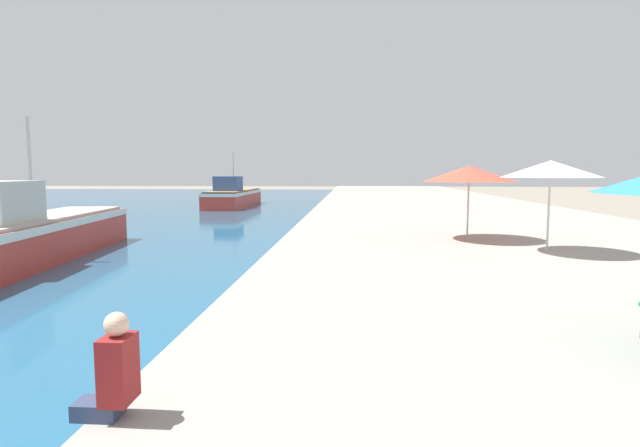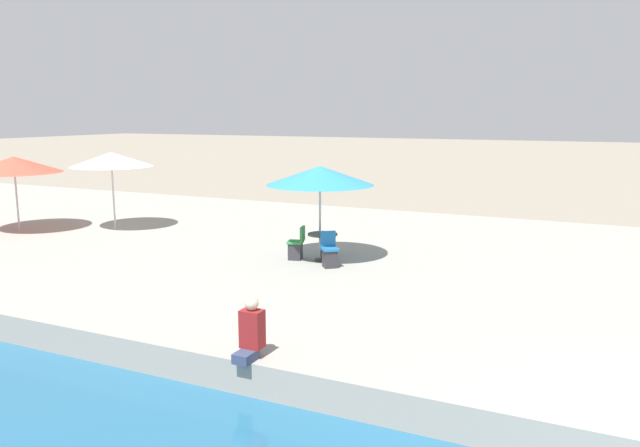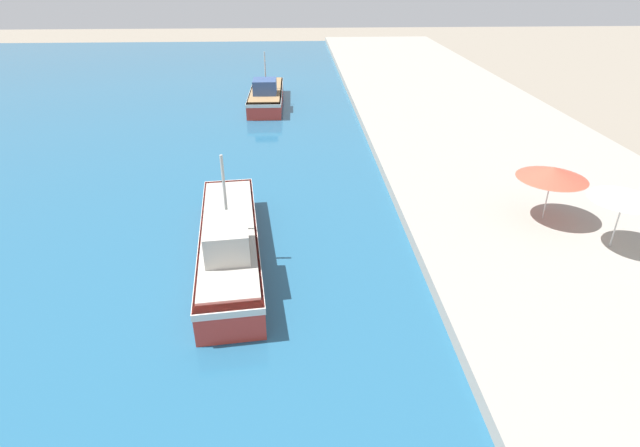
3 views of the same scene
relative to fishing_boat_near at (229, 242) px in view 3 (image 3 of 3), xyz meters
The scene contains 5 objects.
quay_promenade 25.42m from the fishing_boat_near, 51.64° to the left, with size 16.00×90.00×0.61m.
fishing_boat_near is the anchor object (origin of this frame).
fishing_boat_mid 25.61m from the fishing_boat_near, 89.24° to the left, with size 2.78×10.21×4.39m.
cafe_umbrella_white 15.92m from the fishing_boat_near, ahead, with size 2.72×2.72×2.61m.
cafe_umbrella_striped 14.41m from the fishing_boat_near, ahead, with size 3.06×3.06×2.50m.
Camera 3 is at (-4.93, -0.77, 11.10)m, focal length 28.00 mm.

